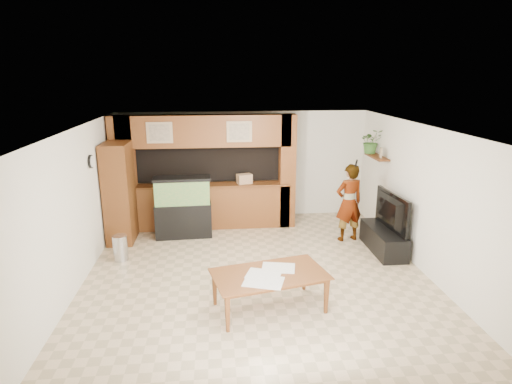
{
  "coord_description": "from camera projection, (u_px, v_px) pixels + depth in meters",
  "views": [
    {
      "loc": [
        -0.68,
        -6.99,
        3.47
      ],
      "look_at": [
        0.05,
        0.6,
        1.35
      ],
      "focal_mm": 30.0,
      "sensor_mm": 36.0,
      "label": 1
    }
  ],
  "objects": [
    {
      "name": "wall_clock",
      "position": [
        91.0,
        162.0,
        7.87
      ],
      "size": [
        0.05,
        0.25,
        0.25
      ],
      "color": "black",
      "rests_on": "wall_left"
    },
    {
      "name": "aquarium",
      "position": [
        183.0,
        208.0,
        9.26
      ],
      "size": [
        1.21,
        0.45,
        1.34
      ],
      "rotation": [
        0.0,
        0.0,
        0.04
      ],
      "color": "black",
      "rests_on": "floor"
    },
    {
      "name": "photo_frame",
      "position": [
        381.0,
        153.0,
        9.14
      ],
      "size": [
        0.07,
        0.16,
        0.21
      ],
      "primitive_type": "cube",
      "rotation": [
        0.0,
        0.0,
        -0.21
      ],
      "color": "tan",
      "rests_on": "wall_shelf"
    },
    {
      "name": "pantry_cabinet",
      "position": [
        119.0,
        193.0,
        8.94
      ],
      "size": [
        0.53,
        0.86,
        2.11
      ],
      "primitive_type": "cube",
      "color": "brown",
      "rests_on": "floor"
    },
    {
      "name": "television",
      "position": [
        386.0,
        211.0,
        8.45
      ],
      "size": [
        0.26,
        1.29,
        0.74
      ],
      "primitive_type": "imported",
      "rotation": [
        0.0,
        0.0,
        1.64
      ],
      "color": "black",
      "rests_on": "tv_stand"
    },
    {
      "name": "newspaper_b",
      "position": [
        264.0,
        275.0,
        6.32
      ],
      "size": [
        0.59,
        0.51,
        0.01
      ],
      "primitive_type": "cube",
      "rotation": [
        0.0,
        0.0,
        -0.35
      ],
      "color": "silver",
      "rests_on": "dining_table"
    },
    {
      "name": "potted_plant",
      "position": [
        371.0,
        141.0,
        9.6
      ],
      "size": [
        0.5,
        0.43,
        0.55
      ],
      "primitive_type": "imported",
      "rotation": [
        0.0,
        0.0,
        -0.0
      ],
      "color": "#376829",
      "rests_on": "wall_shelf"
    },
    {
      "name": "microphone",
      "position": [
        356.0,
        163.0,
        8.62
      ],
      "size": [
        0.04,
        0.1,
        0.16
      ],
      "primitive_type": "cylinder",
      "rotation": [
        0.44,
        0.0,
        0.0
      ],
      "color": "black",
      "rests_on": "person"
    },
    {
      "name": "partition",
      "position": [
        204.0,
        171.0,
        9.79
      ],
      "size": [
        4.2,
        0.99,
        2.6
      ],
      "color": "brown",
      "rests_on": "floor"
    },
    {
      "name": "wall_shelf",
      "position": [
        377.0,
        157.0,
        9.38
      ],
      "size": [
        0.25,
        0.9,
        0.04
      ],
      "primitive_type": "cube",
      "color": "brown",
      "rests_on": "wall_right"
    },
    {
      "name": "wall_back",
      "position": [
        243.0,
        165.0,
        10.47
      ],
      "size": [
        6.0,
        0.0,
        6.0
      ],
      "primitive_type": "plane",
      "rotation": [
        1.57,
        0.0,
        0.0
      ],
      "color": "white",
      "rests_on": "floor"
    },
    {
      "name": "floor",
      "position": [
        256.0,
        273.0,
        7.7
      ],
      "size": [
        6.5,
        6.5,
        0.0
      ],
      "primitive_type": "plane",
      "color": "tan",
      "rests_on": "ground"
    },
    {
      "name": "trash_can",
      "position": [
        120.0,
        248.0,
        8.16
      ],
      "size": [
        0.27,
        0.27,
        0.5
      ],
      "primitive_type": "cylinder",
      "color": "#B2B2B7",
      "rests_on": "floor"
    },
    {
      "name": "newspaper_c",
      "position": [
        278.0,
        268.0,
        6.54
      ],
      "size": [
        0.56,
        0.46,
        0.01
      ],
      "primitive_type": "cube",
      "rotation": [
        0.0,
        0.0,
        -0.21
      ],
      "color": "silver",
      "rests_on": "dining_table"
    },
    {
      "name": "counter_box",
      "position": [
        244.0,
        179.0,
        9.74
      ],
      "size": [
        0.38,
        0.31,
        0.22
      ],
      "primitive_type": "cube",
      "rotation": [
        0.0,
        0.0,
        0.31
      ],
      "color": "#A47C59",
      "rests_on": "partition"
    },
    {
      "name": "dining_table",
      "position": [
        270.0,
        292.0,
        6.42
      ],
      "size": [
        1.85,
        1.3,
        0.59
      ],
      "primitive_type": "imported",
      "rotation": [
        0.0,
        0.0,
        0.23
      ],
      "color": "brown",
      "rests_on": "floor"
    },
    {
      "name": "ceiling",
      "position": [
        256.0,
        128.0,
        7.0
      ],
      "size": [
        6.5,
        6.5,
        0.0
      ],
      "primitive_type": "plane",
      "color": "white",
      "rests_on": "wall_back"
    },
    {
      "name": "wall_right",
      "position": [
        423.0,
        199.0,
        7.63
      ],
      "size": [
        0.0,
        6.5,
        6.5
      ],
      "primitive_type": "plane",
      "rotation": [
        1.57,
        0.0,
        -1.57
      ],
      "color": "white",
      "rests_on": "floor"
    },
    {
      "name": "newspaper_a",
      "position": [
        264.0,
        282.0,
        6.11
      ],
      "size": [
        0.65,
        0.56,
        0.01
      ],
      "primitive_type": "cube",
      "rotation": [
        0.0,
        0.0,
        -0.31
      ],
      "color": "silver",
      "rests_on": "dining_table"
    },
    {
      "name": "wall_left",
      "position": [
        76.0,
        209.0,
        7.07
      ],
      "size": [
        0.0,
        6.5,
        6.5
      ],
      "primitive_type": "plane",
      "rotation": [
        1.57,
        0.0,
        1.57
      ],
      "color": "white",
      "rests_on": "floor"
    },
    {
      "name": "tv_stand",
      "position": [
        383.0,
        240.0,
        8.61
      ],
      "size": [
        0.51,
        1.39,
        0.46
      ],
      "primitive_type": "cube",
      "color": "black",
      "rests_on": "floor"
    },
    {
      "name": "person",
      "position": [
        349.0,
        203.0,
        9.01
      ],
      "size": [
        0.68,
        0.52,
        1.67
      ],
      "primitive_type": "imported",
      "rotation": [
        0.0,
        0.0,
        3.36
      ],
      "color": "olive",
      "rests_on": "floor"
    }
  ]
}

